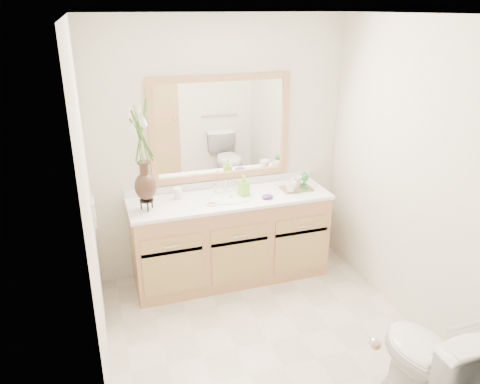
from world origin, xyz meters
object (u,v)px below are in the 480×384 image
object	(u,v)px
flower_vase	(142,141)
toilet	(429,364)
tray	(296,188)
soap_bottle	(244,186)
tumbler	(178,193)

from	to	relation	value
flower_vase	toilet	bearing A→B (deg)	-52.34
flower_vase	tray	xyz separation A→B (m)	(1.41, 0.04, -0.59)
soap_bottle	tray	bearing A→B (deg)	-11.99
flower_vase	soap_bottle	distance (m)	1.03
toilet	soap_bottle	xyz separation A→B (m)	(-0.57, 1.95, 0.55)
toilet	flower_vase	size ratio (longest dim) A/B	0.85
toilet	flower_vase	world-z (taller)	flower_vase
tumbler	toilet	bearing A→B (deg)	-60.57
toilet	tray	xyz separation A→B (m)	(-0.05, 1.93, 0.47)
tray	soap_bottle	bearing A→B (deg)	178.90
toilet	tumbler	distance (m)	2.41
flower_vase	tumbler	size ratio (longest dim) A/B	8.86
flower_vase	soap_bottle	bearing A→B (deg)	3.94
soap_bottle	flower_vase	bearing A→B (deg)	174.11
tumbler	soap_bottle	distance (m)	0.60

